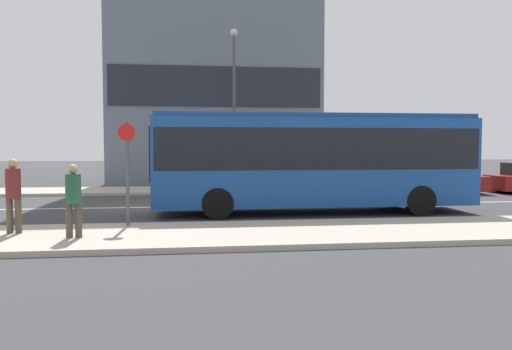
# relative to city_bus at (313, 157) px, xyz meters

# --- Properties ---
(ground_plane) EXTENTS (120.00, 120.00, 0.00)m
(ground_plane) POSITION_rel_city_bus_xyz_m (-5.46, 2.22, -1.86)
(ground_plane) COLOR #3A3A3D
(sidewalk_near) EXTENTS (44.00, 3.50, 0.13)m
(sidewalk_near) POSITION_rel_city_bus_xyz_m (-5.46, -4.03, -1.79)
(sidewalk_near) COLOR #B2A899
(sidewalk_near) RESTS_ON ground_plane
(sidewalk_far) EXTENTS (44.00, 3.50, 0.13)m
(sidewalk_far) POSITION_rel_city_bus_xyz_m (-5.46, 8.47, -1.79)
(sidewalk_far) COLOR #B2A899
(sidewalk_far) RESTS_ON ground_plane
(lane_centerline) EXTENTS (41.80, 0.16, 0.01)m
(lane_centerline) POSITION_rel_city_bus_xyz_m (-5.46, 2.22, -1.85)
(lane_centerline) COLOR silver
(lane_centerline) RESTS_ON ground_plane
(apartment_block_left_tower) EXTENTS (12.15, 6.96, 19.96)m
(apartment_block_left_tower) POSITION_rel_city_bus_xyz_m (-2.57, 15.17, 8.12)
(apartment_block_left_tower) COLOR slate
(apartment_block_left_tower) RESTS_ON ground_plane
(city_bus) EXTENTS (10.36, 2.47, 3.23)m
(city_bus) POSITION_rel_city_bus_xyz_m (0.00, 0.00, 0.00)
(city_bus) COLOR #194793
(city_bus) RESTS_ON ground_plane
(parked_car_0) EXTENTS (4.45, 1.89, 1.44)m
(parked_car_0) POSITION_rel_city_bus_xyz_m (7.18, 5.82, -1.18)
(parked_car_0) COLOR maroon
(parked_car_0) RESTS_ON ground_plane
(pedestrian_near_stop) EXTENTS (0.35, 0.34, 1.77)m
(pedestrian_near_stop) POSITION_rel_city_bus_xyz_m (-8.14, -3.58, -0.71)
(pedestrian_near_stop) COLOR #4C4233
(pedestrian_near_stop) RESTS_ON sidewalk_near
(pedestrian_down_pavement) EXTENTS (0.35, 0.34, 1.66)m
(pedestrian_down_pavement) POSITION_rel_city_bus_xyz_m (-6.59, -4.37, -0.79)
(pedestrian_down_pavement) COLOR #4C4233
(pedestrian_down_pavement) RESTS_ON sidewalk_near
(bus_stop_sign) EXTENTS (0.44, 0.12, 2.69)m
(bus_stop_sign) POSITION_rel_city_bus_xyz_m (-5.60, -2.77, -0.16)
(bus_stop_sign) COLOR #4C4C51
(bus_stop_sign) RESTS_ON sidewalk_near
(street_lamp) EXTENTS (0.36, 0.36, 7.54)m
(street_lamp) POSITION_rel_city_bus_xyz_m (-1.95, 7.53, 2.82)
(street_lamp) COLOR #4C4C51
(street_lamp) RESTS_ON sidewalk_far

